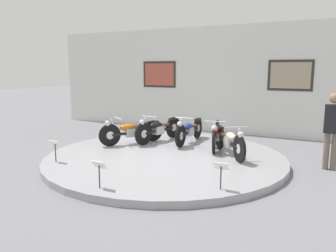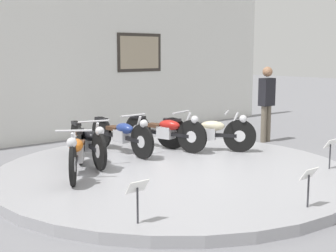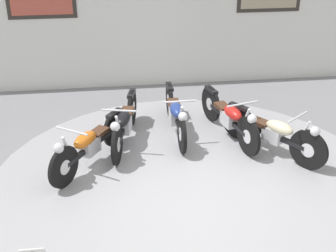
{
  "view_description": "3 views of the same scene",
  "coord_description": "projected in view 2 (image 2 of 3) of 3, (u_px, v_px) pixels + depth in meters",
  "views": [
    {
      "loc": [
        3.64,
        -7.13,
        2.27
      ],
      "look_at": [
        -0.03,
        0.22,
        0.85
      ],
      "focal_mm": 35.0,
      "sensor_mm": 36.0,
      "label": 1
    },
    {
      "loc": [
        -4.98,
        -5.86,
        2.08
      ],
      "look_at": [
        0.14,
        0.3,
        0.82
      ],
      "focal_mm": 50.0,
      "sensor_mm": 36.0,
      "label": 2
    },
    {
      "loc": [
        -1.03,
        -5.65,
        4.02
      ],
      "look_at": [
        -0.29,
        0.31,
        0.93
      ],
      "focal_mm": 50.0,
      "sensor_mm": 36.0,
      "label": 3
    }
  ],
  "objects": [
    {
      "name": "ground_plane",
      "position": [
        173.0,
        177.0,
        7.92
      ],
      "size": [
        60.0,
        60.0,
        0.0
      ],
      "primitive_type": "plane",
      "color": "slate"
    },
    {
      "name": "display_platform",
      "position": [
        173.0,
        172.0,
        7.9
      ],
      "size": [
        5.94,
        5.94,
        0.15
      ],
      "primitive_type": "cylinder",
      "color": "#99999E",
      "rests_on": "ground_plane"
    },
    {
      "name": "back_wall",
      "position": [
        54.0,
        61.0,
        10.9
      ],
      "size": [
        14.0,
        0.22,
        3.79
      ],
      "color": "silver",
      "rests_on": "ground_plane"
    },
    {
      "name": "motorcycle_orange",
      "position": [
        77.0,
        151.0,
        7.42
      ],
      "size": [
        1.15,
        1.67,
        0.79
      ],
      "color": "black",
      "rests_on": "display_platform"
    },
    {
      "name": "motorcycle_black",
      "position": [
        88.0,
        141.0,
        8.25
      ],
      "size": [
        0.61,
        1.96,
        0.8
      ],
      "color": "black",
      "rests_on": "display_platform"
    },
    {
      "name": "motorcycle_blue",
      "position": [
        122.0,
        134.0,
        9.0
      ],
      "size": [
        0.54,
        1.99,
        0.8
      ],
      "color": "black",
      "rests_on": "display_platform"
    },
    {
      "name": "motorcycle_red",
      "position": [
        166.0,
        130.0,
        9.38
      ],
      "size": [
        0.65,
        1.95,
        0.8
      ],
      "color": "black",
      "rests_on": "display_platform"
    },
    {
      "name": "motorcycle_cream",
      "position": [
        208.0,
        131.0,
        9.25
      ],
      "size": [
        1.25,
        1.62,
        0.8
      ],
      "color": "black",
      "rests_on": "display_platform"
    },
    {
      "name": "info_placard_front_left",
      "position": [
        137.0,
        192.0,
        5.28
      ],
      "size": [
        0.26,
        0.11,
        0.51
      ],
      "color": "#333338",
      "rests_on": "display_platform"
    },
    {
      "name": "info_placard_front_centre",
      "position": [
        309.0,
        179.0,
        5.84
      ],
      "size": [
        0.26,
        0.11,
        0.51
      ],
      "color": "#333338",
      "rests_on": "display_platform"
    },
    {
      "name": "info_placard_front_right",
      "position": [
        330.0,
        147.0,
        7.79
      ],
      "size": [
        0.26,
        0.11,
        0.51
      ],
      "color": "#333338",
      "rests_on": "display_platform"
    },
    {
      "name": "visitor_standing",
      "position": [
        267.0,
        99.0,
        10.87
      ],
      "size": [
        0.36,
        0.23,
        1.76
      ],
      "color": "#6B6051",
      "rests_on": "ground_plane"
    }
  ]
}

